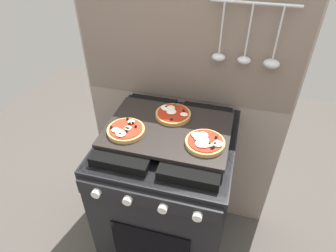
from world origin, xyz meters
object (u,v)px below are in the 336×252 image
Objects in this scene: stove at (168,197)px; pizza_right at (205,142)px; baking_tray at (168,129)px; pizza_center at (174,114)px; pizza_left at (126,130)px.

stove is 5.57× the size of pizza_right.
baking_tray is 0.19m from pizza_right.
pizza_left is at bearing -134.85° from pizza_center.
baking_tray is 0.18m from pizza_left.
pizza_left is 0.24m from pizza_center.
pizza_left is at bearing -178.35° from pizza_right.
pizza_left is at bearing -154.92° from baking_tray.
pizza_right is at bearing -21.39° from baking_tray.
stove is at bearing 24.61° from pizza_left.
pizza_left reaches higher than stove.
baking_tray is at bearing -91.11° from pizza_center.
pizza_center is at bearing 88.91° from stove.
baking_tray is at bearing 158.61° from pizza_right.
stove is at bearing -90.00° from baking_tray.
pizza_right and pizza_center have the same top height.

